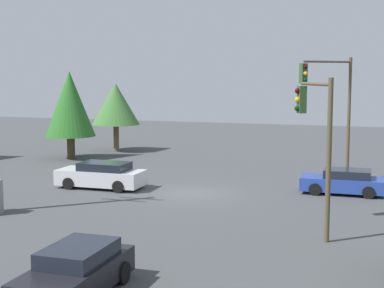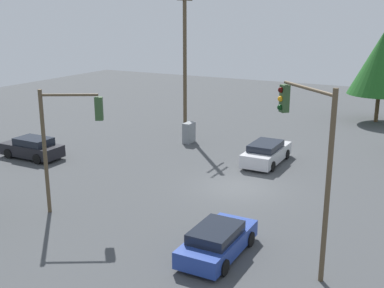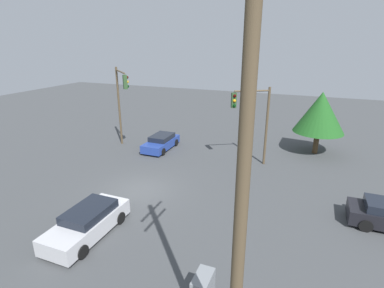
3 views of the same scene
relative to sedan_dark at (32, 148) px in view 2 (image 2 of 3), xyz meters
name	(u,v)px [view 2 (image 2 of 3)]	position (x,y,z in m)	size (l,w,h in m)	color
ground_plane	(238,187)	(-1.26, 13.74, -0.66)	(80.00, 80.00, 0.00)	#424447
sedan_dark	(32,148)	(0.00, 0.00, 0.00)	(1.84, 4.07, 1.35)	black
sedan_blue	(217,241)	(6.01, 15.96, -0.06)	(4.05, 1.86, 1.22)	#233D93
sedan_silver	(266,153)	(-6.06, 13.61, 0.01)	(4.51, 1.93, 1.35)	silver
traffic_signal_main	(310,145)	(5.09, 19.02, 3.94)	(2.56, 2.66, 6.79)	brown
traffic_signal_cross	(67,131)	(5.42, 8.15, 3.27)	(1.62, 2.52, 5.80)	brown
utility_pole_tall	(185,54)	(-10.35, 5.47, 5.41)	(2.20, 0.28, 11.53)	brown
electrical_cabinet	(189,133)	(-8.04, 7.06, 0.07)	(1.01, 0.56, 1.46)	gray
tree_far	(382,63)	(-21.61, 17.92, 4.34)	(5.25, 5.25, 7.63)	#4C3823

